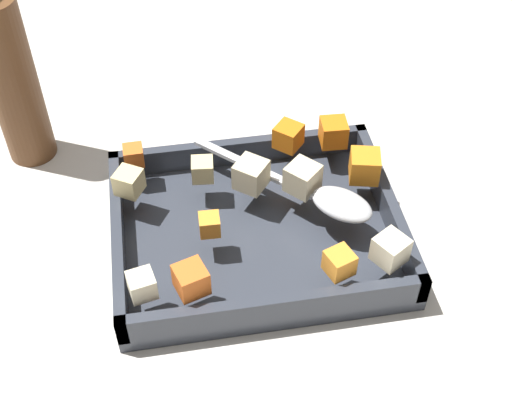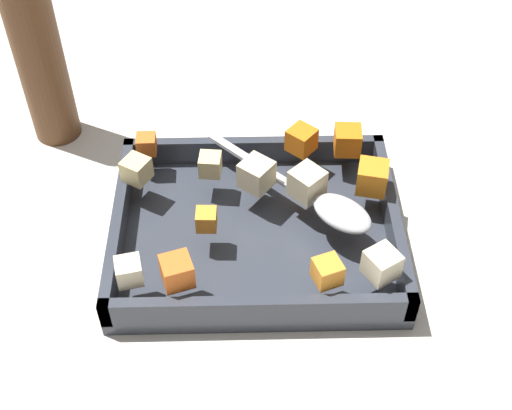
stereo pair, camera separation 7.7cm
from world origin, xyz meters
TOP-DOWN VIEW (x-y plane):
  - ground_plane at (0.00, 0.00)m, footprint 4.00×4.00m
  - baking_dish at (0.01, 0.01)m, footprint 0.32×0.25m
  - carrot_chunk_corner_se at (-0.12, -0.02)m, footprint 0.04×0.04m
  - carrot_chunk_front_center at (0.07, 0.03)m, footprint 0.02×0.02m
  - carrot_chunk_mid_left at (0.14, -0.09)m, footprint 0.02×0.02m
  - carrot_chunk_near_left at (-0.04, -0.09)m, footprint 0.04×0.04m
  - carrot_chunk_corner_ne at (0.09, 0.11)m, footprint 0.04×0.04m
  - carrot_chunk_corner_nw at (-0.10, -0.09)m, footprint 0.03×0.03m
  - carrot_chunk_under_handle at (-0.06, 0.11)m, footprint 0.03×0.03m
  - potato_chunk_heap_top at (-0.05, -0.01)m, footprint 0.05×0.05m
  - potato_chunk_rim_edge at (0.06, -0.05)m, footprint 0.03×0.03m
  - potato_chunk_heap_side at (0.15, -0.04)m, footprint 0.04×0.04m
  - potato_chunk_near_spoon at (0.14, 0.11)m, footprint 0.03×0.03m
  - potato_chunk_near_right at (0.01, -0.03)m, footprint 0.05×0.05m
  - potato_chunk_mid_right at (-0.11, 0.10)m, footprint 0.04×0.04m
  - serving_spoon at (-0.07, 0.02)m, footprint 0.19×0.19m
  - pepper_mill at (0.28, -0.19)m, footprint 0.06×0.06m

SIDE VIEW (x-z plane):
  - ground_plane at x=0.00m, z-range 0.00..0.00m
  - baking_dish at x=0.01m, z-range -0.01..0.04m
  - serving_spoon at x=-0.07m, z-range 0.05..0.07m
  - carrot_chunk_front_center at x=0.07m, z-range 0.05..0.07m
  - carrot_chunk_mid_left at x=0.14m, z-range 0.05..0.07m
  - potato_chunk_rim_edge at x=0.06m, z-range 0.05..0.07m
  - potato_chunk_near_spoon at x=0.14m, z-range 0.05..0.07m
  - carrot_chunk_under_handle at x=-0.06m, z-range 0.05..0.07m
  - potato_chunk_heap_side at x=0.15m, z-range 0.05..0.08m
  - carrot_chunk_near_left at x=-0.04m, z-range 0.05..0.08m
  - carrot_chunk_corner_ne at x=0.09m, z-range 0.05..0.08m
  - potato_chunk_mid_right at x=-0.11m, z-range 0.05..0.08m
  - carrot_chunk_corner_nw at x=-0.10m, z-range 0.05..0.08m
  - potato_chunk_near_right at x=0.01m, z-range 0.05..0.08m
  - potato_chunk_heap_top at x=-0.05m, z-range 0.05..0.08m
  - carrot_chunk_corner_se at x=-0.12m, z-range 0.05..0.08m
  - pepper_mill at x=0.28m, z-range -0.01..0.24m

